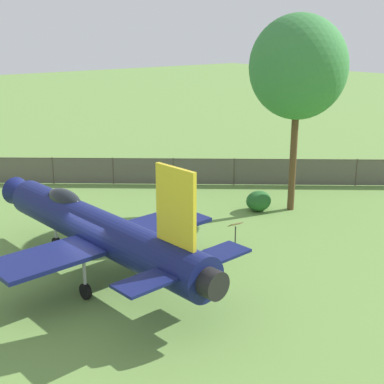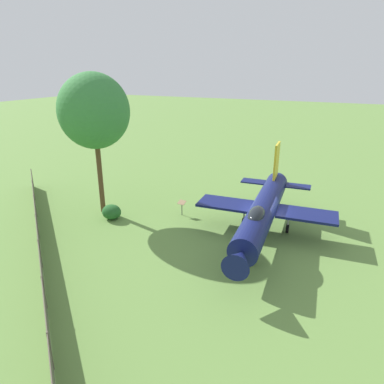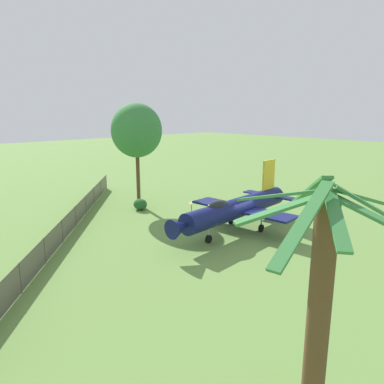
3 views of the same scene
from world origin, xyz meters
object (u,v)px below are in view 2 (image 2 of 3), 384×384
object	(u,v)px
shade_tree	(94,111)
display_jet	(263,211)
shrub_near_fence	(112,212)
info_plaque	(182,204)

from	to	relation	value
shade_tree	display_jet	bearing A→B (deg)	-87.52
shrub_near_fence	info_plaque	distance (m)	5.18
display_jet	info_plaque	world-z (taller)	display_jet
shrub_near_fence	info_plaque	bearing A→B (deg)	-57.22
shade_tree	info_plaque	size ratio (longest dim) A/B	8.98
shrub_near_fence	info_plaque	xyz separation A→B (m)	(2.80, -4.35, 0.31)
display_jet	shrub_near_fence	bearing A→B (deg)	-86.05
display_jet	shrub_near_fence	distance (m)	10.92
display_jet	shade_tree	bearing A→B (deg)	-91.36
display_jet	shade_tree	size ratio (longest dim) A/B	1.36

